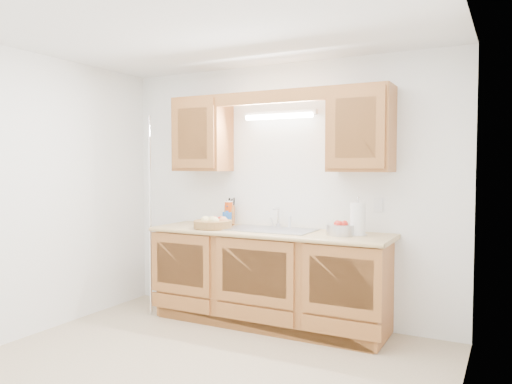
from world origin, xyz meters
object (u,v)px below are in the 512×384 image
Objects in this scene: knife_block at (230,215)px; paper_towel at (358,219)px; fruit_basket at (213,223)px; apple_bowl at (341,229)px.

paper_towel is at bearing -30.16° from knife_block.
fruit_basket is 1.38× the size of paper_towel.
knife_block is 1.39m from paper_towel.
apple_bowl is at bearing 4.97° from fruit_basket.
paper_towel reaches higher than fruit_basket.
paper_towel is at bearing 18.30° from apple_bowl.
apple_bowl reaches higher than fruit_basket.
paper_towel is (1.38, 0.15, 0.09)m from fruit_basket.
apple_bowl is at bearing -161.70° from paper_towel.
fruit_basket is at bearing -175.03° from apple_bowl.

